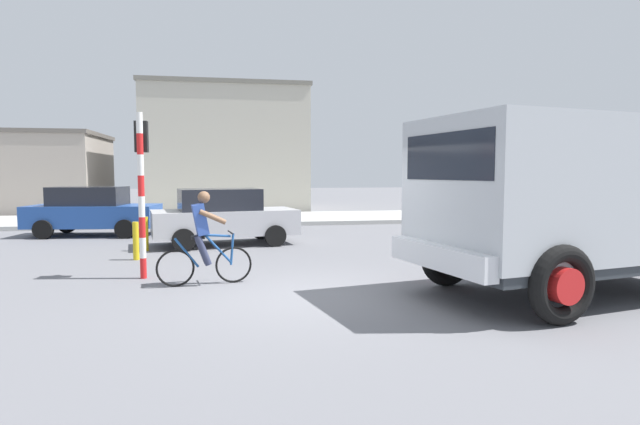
{
  "coord_description": "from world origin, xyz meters",
  "views": [
    {
      "loc": [
        -1.26,
        -8.17,
        2.05
      ],
      "look_at": [
        0.64,
        2.5,
        1.2
      ],
      "focal_mm": 28.42,
      "sensor_mm": 36.0,
      "label": 1
    }
  ],
  "objects_px": {
    "car_red_near": "(93,211)",
    "car_white_mid": "(224,216)",
    "truck_foreground": "(574,196)",
    "bollard_far": "(146,234)",
    "traffic_light_pole": "(141,172)",
    "bollard_near": "(136,241)",
    "cyclist": "(204,238)"
  },
  "relations": [
    {
      "from": "car_white_mid",
      "to": "bollard_far",
      "type": "relative_size",
      "value": 4.71
    },
    {
      "from": "cyclist",
      "to": "traffic_light_pole",
      "type": "relative_size",
      "value": 0.54
    },
    {
      "from": "car_white_mid",
      "to": "truck_foreground",
      "type": "bearing_deg",
      "value": -50.13
    },
    {
      "from": "truck_foreground",
      "to": "bollard_far",
      "type": "xyz_separation_m",
      "value": [
        -7.87,
        6.22,
        -1.22
      ]
    },
    {
      "from": "bollard_near",
      "to": "bollard_far",
      "type": "height_order",
      "value": "same"
    },
    {
      "from": "traffic_light_pole",
      "to": "car_white_mid",
      "type": "relative_size",
      "value": 0.75
    },
    {
      "from": "car_white_mid",
      "to": "car_red_near",
      "type": "bearing_deg",
      "value": 145.39
    },
    {
      "from": "truck_foreground",
      "to": "car_white_mid",
      "type": "bearing_deg",
      "value": 129.87
    },
    {
      "from": "bollard_far",
      "to": "cyclist",
      "type": "bearing_deg",
      "value": -68.73
    },
    {
      "from": "car_red_near",
      "to": "car_white_mid",
      "type": "height_order",
      "value": "same"
    },
    {
      "from": "traffic_light_pole",
      "to": "bollard_far",
      "type": "relative_size",
      "value": 3.56
    },
    {
      "from": "car_red_near",
      "to": "car_white_mid",
      "type": "distance_m",
      "value": 5.15
    },
    {
      "from": "truck_foreground",
      "to": "traffic_light_pole",
      "type": "distance_m",
      "value": 7.83
    },
    {
      "from": "cyclist",
      "to": "traffic_light_pole",
      "type": "bearing_deg",
      "value": 144.07
    },
    {
      "from": "truck_foreground",
      "to": "car_red_near",
      "type": "xyz_separation_m",
      "value": [
        -10.1,
        9.94,
        -0.85
      ]
    },
    {
      "from": "bollard_near",
      "to": "cyclist",
      "type": "bearing_deg",
      "value": -60.31
    },
    {
      "from": "truck_foreground",
      "to": "car_white_mid",
      "type": "xyz_separation_m",
      "value": [
        -5.86,
        7.02,
        -0.85
      ]
    },
    {
      "from": "truck_foreground",
      "to": "bollard_far",
      "type": "relative_size",
      "value": 6.44
    },
    {
      "from": "truck_foreground",
      "to": "cyclist",
      "type": "height_order",
      "value": "truck_foreground"
    },
    {
      "from": "car_white_mid",
      "to": "bollard_far",
      "type": "xyz_separation_m",
      "value": [
        -2.01,
        -0.8,
        -0.37
      ]
    },
    {
      "from": "truck_foreground",
      "to": "bollard_near",
      "type": "xyz_separation_m",
      "value": [
        -7.87,
        4.82,
        -1.22
      ]
    },
    {
      "from": "bollard_near",
      "to": "truck_foreground",
      "type": "bearing_deg",
      "value": -31.47
    },
    {
      "from": "truck_foreground",
      "to": "bollard_near",
      "type": "height_order",
      "value": "truck_foreground"
    },
    {
      "from": "bollard_near",
      "to": "traffic_light_pole",
      "type": "bearing_deg",
      "value": -76.4
    },
    {
      "from": "truck_foreground",
      "to": "bollard_far",
      "type": "height_order",
      "value": "truck_foreground"
    },
    {
      "from": "car_white_mid",
      "to": "bollard_near",
      "type": "relative_size",
      "value": 4.71
    },
    {
      "from": "truck_foreground",
      "to": "car_red_near",
      "type": "bearing_deg",
      "value": 135.45
    },
    {
      "from": "cyclist",
      "to": "bollard_near",
      "type": "distance_m",
      "value": 3.49
    },
    {
      "from": "car_white_mid",
      "to": "bollard_near",
      "type": "distance_m",
      "value": 3.0
    },
    {
      "from": "truck_foreground",
      "to": "car_white_mid",
      "type": "relative_size",
      "value": 1.37
    },
    {
      "from": "truck_foreground",
      "to": "cyclist",
      "type": "relative_size",
      "value": 3.37
    },
    {
      "from": "traffic_light_pole",
      "to": "car_red_near",
      "type": "bearing_deg",
      "value": 110.7
    }
  ]
}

